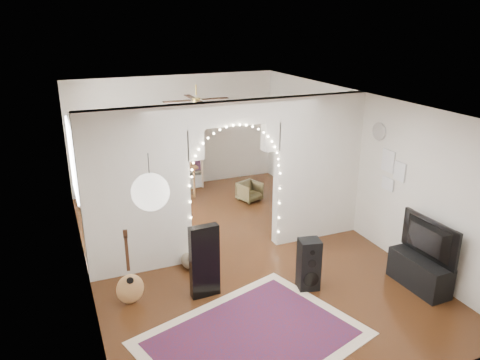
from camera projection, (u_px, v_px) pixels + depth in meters
name	position (u px, v px, depth m)	size (l,w,h in m)	color
floor	(234.00, 251.00, 8.39)	(7.50, 7.50, 0.00)	black
ceiling	(233.00, 101.00, 7.50)	(5.00, 7.50, 0.02)	white
wall_back	(175.00, 132.00, 11.21)	(5.00, 0.02, 2.70)	silver
wall_front	(373.00, 294.00, 4.68)	(5.00, 0.02, 2.70)	silver
wall_left	(80.00, 201.00, 7.04)	(0.02, 7.50, 2.70)	silver
wall_right	(356.00, 163.00, 8.86)	(0.02, 7.50, 2.70)	silver
divider_wall	(234.00, 176.00, 7.92)	(5.00, 0.20, 2.70)	silver
fairy_lights	(237.00, 171.00, 7.77)	(1.64, 0.04, 1.60)	#FFEABF
window	(72.00, 159.00, 8.57)	(0.04, 1.20, 1.40)	white
wall_clock	(379.00, 131.00, 8.08)	(0.31, 0.31, 0.03)	white
picture_frames	(391.00, 171.00, 7.93)	(0.02, 0.50, 0.70)	white
paper_lantern	(150.00, 192.00, 4.87)	(0.40, 0.40, 0.40)	white
ceiling_fan	(196.00, 100.00, 9.34)	(1.10, 1.10, 0.30)	gold
area_rug	(252.00, 338.00, 6.10)	(2.71, 2.02, 0.02)	maroon
guitar_case	(204.00, 261.00, 6.88)	(0.44, 0.15, 1.14)	black
acoustic_guitar	(129.00, 277.00, 6.71)	(0.42, 0.21, 1.00)	tan
tabby_cat	(189.00, 260.00, 7.78)	(0.29, 0.53, 0.35)	brown
floor_speaker	(309.00, 264.00, 7.12)	(0.37, 0.34, 0.82)	black
media_console	(419.00, 272.00, 7.20)	(0.40, 1.00, 0.50)	black
tv	(424.00, 240.00, 7.02)	(1.07, 0.14, 0.62)	black
bookcase	(167.00, 157.00, 11.05)	(1.65, 0.42, 1.69)	beige
dining_table	(167.00, 169.00, 10.70)	(1.26, 0.90, 0.76)	brown
flower_vase	(167.00, 162.00, 10.64)	(0.18, 0.18, 0.19)	white
dining_chair_left	(163.00, 237.00, 8.29)	(0.58, 0.60, 0.55)	#4E4427
dining_chair_right	(250.00, 191.00, 10.63)	(0.46, 0.48, 0.43)	#4E4427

